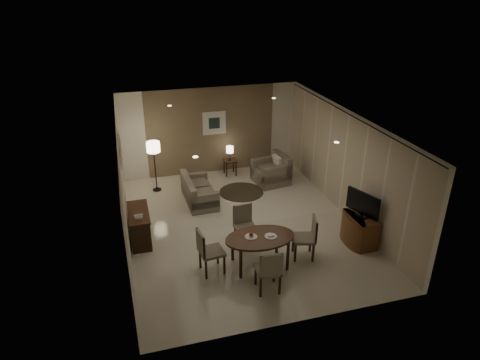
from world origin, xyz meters
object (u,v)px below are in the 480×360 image
object	(u,v)px
side_table	(230,167)
chair_left	(212,251)
chair_near	(268,269)
chair_far	(246,228)
dining_table	(260,251)
chair_right	(304,238)
tv_cabinet	(360,229)
armchair	(271,169)
floor_lamp	(155,167)
sofa	(199,190)
console_desk	(140,226)

from	to	relation	value
side_table	chair_left	bearing A→B (deg)	-108.93
chair_near	chair_far	distance (m)	1.58
dining_table	chair_right	distance (m)	1.02
tv_cabinet	chair_left	xyz separation A→B (m)	(-3.53, -0.13, 0.15)
chair_left	tv_cabinet	bearing A→B (deg)	-94.90
chair_left	side_table	size ratio (longest dim) A/B	2.02
armchair	side_table	size ratio (longest dim) A/B	1.98
chair_left	armchair	world-z (taller)	chair_left
floor_lamp	side_table	bearing A→B (deg)	11.98
side_table	tv_cabinet	bearing A→B (deg)	-67.21
chair_near	armchair	size ratio (longest dim) A/B	0.99
armchair	sofa	bearing A→B (deg)	-83.92
tv_cabinet	side_table	distance (m)	4.95
chair_far	chair_near	bearing A→B (deg)	-96.15
armchair	floor_lamp	xyz separation A→B (m)	(-3.37, 0.41, 0.31)
chair_right	sofa	bearing A→B (deg)	-136.73
console_desk	sofa	world-z (taller)	console_desk
console_desk	tv_cabinet	distance (m)	5.11
console_desk	sofa	bearing A→B (deg)	41.87
dining_table	chair_left	bearing A→B (deg)	176.72
dining_table	armchair	world-z (taller)	armchair
chair_far	side_table	bearing A→B (deg)	75.46
chair_left	console_desk	bearing A→B (deg)	32.87
dining_table	chair_far	size ratio (longest dim) A/B	1.53
armchair	chair_far	bearing A→B (deg)	-37.99
chair_right	sofa	xyz separation A→B (m)	(-1.69, 3.19, -0.13)
dining_table	sofa	bearing A→B (deg)	101.97
chair_far	side_table	world-z (taller)	chair_far
dining_table	chair_left	size ratio (longest dim) A/B	1.50
chair_left	sofa	distance (m)	3.18
sofa	armchair	distance (m)	2.39
dining_table	chair_near	bearing A→B (deg)	-97.35
chair_far	side_table	xyz separation A→B (m)	(0.66, 3.99, -0.24)
armchair	side_table	bearing A→B (deg)	-140.30
console_desk	chair_left	bearing A→B (deg)	-50.10
chair_near	console_desk	bearing A→B (deg)	-44.17
chair_far	sofa	world-z (taller)	chair_far
tv_cabinet	chair_near	bearing A→B (deg)	-158.88
console_desk	chair_near	world-z (taller)	chair_near
console_desk	chair_right	xyz separation A→B (m)	(3.40, -1.66, 0.11)
console_desk	floor_lamp	bearing A→B (deg)	76.06
chair_left	sofa	size ratio (longest dim) A/B	0.66
console_desk	chair_left	xyz separation A→B (m)	(1.36, -1.63, 0.12)
chair_far	floor_lamp	world-z (taller)	floor_lamp
console_desk	floor_lamp	distance (m)	2.67
chair_left	side_table	bearing A→B (deg)	-25.97
dining_table	tv_cabinet	bearing A→B (deg)	4.35
dining_table	chair_near	size ratio (longest dim) A/B	1.55
sofa	armchair	world-z (taller)	armchair
chair_near	sofa	bearing A→B (deg)	-78.39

